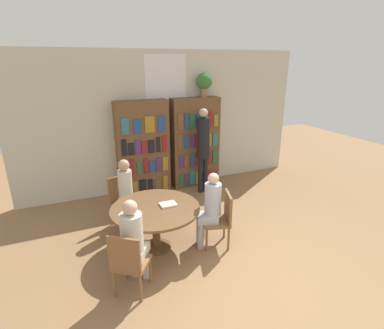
# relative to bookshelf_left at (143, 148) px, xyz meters

# --- Properties ---
(ground_plane) EXTENTS (16.00, 16.00, 0.00)m
(ground_plane) POSITION_rel_bookshelf_left_xyz_m (0.61, -3.52, -1.00)
(ground_plane) COLOR olive
(wall_back) EXTENTS (6.40, 0.07, 3.00)m
(wall_back) POSITION_rel_bookshelf_left_xyz_m (0.61, 0.19, 0.50)
(wall_back) COLOR beige
(wall_back) RESTS_ON ground_plane
(bookshelf_left) EXTENTS (1.10, 0.34, 2.01)m
(bookshelf_left) POSITION_rel_bookshelf_left_xyz_m (0.00, 0.00, 0.00)
(bookshelf_left) COLOR brown
(bookshelf_left) RESTS_ON ground_plane
(bookshelf_right) EXTENTS (1.10, 0.34, 2.01)m
(bookshelf_right) POSITION_rel_bookshelf_left_xyz_m (1.22, 0.00, 0.00)
(bookshelf_right) COLOR brown
(bookshelf_right) RESTS_ON ground_plane
(flower_vase) EXTENTS (0.34, 0.34, 0.50)m
(flower_vase) POSITION_rel_bookshelf_left_xyz_m (1.43, 0.00, 1.32)
(flower_vase) COLOR #997047
(flower_vase) RESTS_ON bookshelf_right
(reading_table) EXTENTS (1.34, 1.34, 0.70)m
(reading_table) POSITION_rel_bookshelf_left_xyz_m (-0.38, -2.14, -0.40)
(reading_table) COLOR brown
(reading_table) RESTS_ON ground_plane
(chair_near_camera) EXTENTS (0.56, 0.56, 0.88)m
(chair_near_camera) POSITION_rel_bookshelf_left_xyz_m (-0.97, -2.96, -0.52)
(chair_near_camera) COLOR brown
(chair_near_camera) RESTS_ON ground_plane
(chair_left_side) EXTENTS (0.51, 0.51, 0.88)m
(chair_left_side) POSITION_rel_bookshelf_left_xyz_m (-0.70, -1.19, -0.52)
(chair_left_side) COLOR brown
(chair_left_side) RESTS_ON ground_plane
(chair_far_side) EXTENTS (0.50, 0.50, 0.88)m
(chair_far_side) POSITION_rel_bookshelf_left_xyz_m (0.57, -2.45, -0.52)
(chair_far_side) COLOR brown
(chair_far_side) RESTS_ON ground_plane
(seated_reader_left) EXTENTS (0.33, 0.38, 1.24)m
(seated_reader_left) POSITION_rel_bookshelf_left_xyz_m (-0.64, -1.36, -0.31)
(seated_reader_left) COLOR beige
(seated_reader_left) RESTS_ON ground_plane
(seated_reader_right) EXTENTS (0.39, 0.34, 1.21)m
(seated_reader_right) POSITION_rel_bookshelf_left_xyz_m (0.40, -2.39, -0.32)
(seated_reader_right) COLOR #B2B7C6
(seated_reader_right) RESTS_ON ground_plane
(seated_reader_back) EXTENTS (0.41, 0.42, 1.23)m
(seated_reader_back) POSITION_rel_bookshelf_left_xyz_m (-0.87, -2.82, -0.30)
(seated_reader_back) COLOR beige
(seated_reader_back) RESTS_ON ground_plane
(librarian_standing) EXTENTS (0.27, 0.54, 1.85)m
(librarian_standing) POSITION_rel_bookshelf_left_xyz_m (1.18, -0.50, 0.12)
(librarian_standing) COLOR black
(librarian_standing) RESTS_ON ground_plane
(open_book_on_table) EXTENTS (0.24, 0.18, 0.03)m
(open_book_on_table) POSITION_rel_bookshelf_left_xyz_m (-0.19, -2.16, -0.29)
(open_book_on_table) COLOR silver
(open_book_on_table) RESTS_ON reading_table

